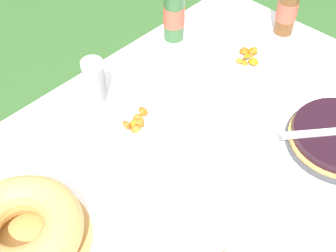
{
  "coord_description": "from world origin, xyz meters",
  "views": [
    {
      "loc": [
        -0.63,
        -0.57,
        1.78
      ],
      "look_at": [
        0.08,
        0.1,
        0.76
      ],
      "focal_mm": 50.0,
      "sensor_mm": 36.0,
      "label": 1
    }
  ],
  "objects_px": {
    "bundt_cake": "(21,230)",
    "cup_stack": "(94,81)",
    "cider_bottle_amber": "(288,5)",
    "snack_plate_right": "(249,57)",
    "cider_bottle_green": "(174,10)",
    "snack_plate_near": "(141,124)"
  },
  "relations": [
    {
      "from": "cup_stack",
      "to": "bundt_cake",
      "type": "bearing_deg",
      "value": -150.1
    },
    {
      "from": "cup_stack",
      "to": "cider_bottle_green",
      "type": "bearing_deg",
      "value": 6.81
    },
    {
      "from": "bundt_cake",
      "to": "snack_plate_right",
      "type": "distance_m",
      "value": 1.0
    },
    {
      "from": "bundt_cake",
      "to": "cider_bottle_green",
      "type": "height_order",
      "value": "cider_bottle_green"
    },
    {
      "from": "cup_stack",
      "to": "snack_plate_near",
      "type": "distance_m",
      "value": 0.21
    },
    {
      "from": "cider_bottle_amber",
      "to": "cup_stack",
      "type": "bearing_deg",
      "value": 162.9
    },
    {
      "from": "bundt_cake",
      "to": "cup_stack",
      "type": "relative_size",
      "value": 2.14
    },
    {
      "from": "cup_stack",
      "to": "cider_bottle_amber",
      "type": "relative_size",
      "value": 0.51
    },
    {
      "from": "cup_stack",
      "to": "cider_bottle_amber",
      "type": "distance_m",
      "value": 0.8
    },
    {
      "from": "snack_plate_right",
      "to": "cup_stack",
      "type": "bearing_deg",
      "value": 155.04
    },
    {
      "from": "bundt_cake",
      "to": "cup_stack",
      "type": "bearing_deg",
      "value": 29.9
    },
    {
      "from": "bundt_cake",
      "to": "cup_stack",
      "type": "distance_m",
      "value": 0.55
    },
    {
      "from": "bundt_cake",
      "to": "snack_plate_right",
      "type": "relative_size",
      "value": 1.75
    },
    {
      "from": "cider_bottle_green",
      "to": "cider_bottle_amber",
      "type": "relative_size",
      "value": 1.02
    },
    {
      "from": "snack_plate_near",
      "to": "cider_bottle_green",
      "type": "bearing_deg",
      "value": 30.91
    },
    {
      "from": "cup_stack",
      "to": "snack_plate_near",
      "type": "height_order",
      "value": "cup_stack"
    },
    {
      "from": "cup_stack",
      "to": "cider_bottle_amber",
      "type": "xyz_separation_m",
      "value": [
        0.76,
        -0.23,
        0.04
      ]
    },
    {
      "from": "snack_plate_right",
      "to": "snack_plate_near",
      "type": "bearing_deg",
      "value": 175.06
    },
    {
      "from": "cup_stack",
      "to": "cider_bottle_green",
      "type": "relative_size",
      "value": 0.5
    },
    {
      "from": "bundt_cake",
      "to": "snack_plate_right",
      "type": "xyz_separation_m",
      "value": [
        1.0,
        0.03,
        -0.04
      ]
    },
    {
      "from": "bundt_cake",
      "to": "cider_bottle_amber",
      "type": "relative_size",
      "value": 1.09
    },
    {
      "from": "cup_stack",
      "to": "cider_bottle_green",
      "type": "height_order",
      "value": "cider_bottle_green"
    }
  ]
}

